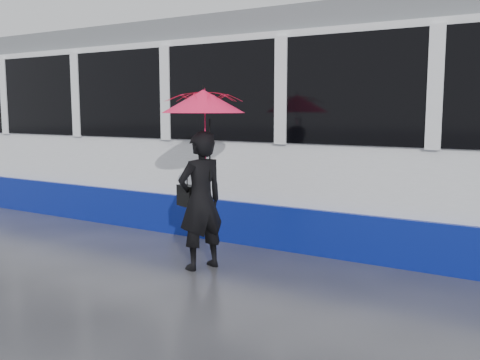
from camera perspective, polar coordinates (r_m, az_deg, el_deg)
The scene contains 5 objects.
ground at distance 6.49m, azimuth -0.62°, elevation -9.95°, with size 90.00×90.00×0.00m, color #28292D.
rails at distance 8.63m, azimuth 8.30°, elevation -5.54°, with size 34.00×1.51×0.02m.
woman at distance 6.53m, azimuth -4.20°, elevation -2.22°, with size 0.62×0.40×1.69m, color black.
umbrella at distance 6.41m, azimuth -3.93°, elevation 6.65°, with size 1.28×1.28×1.14m.
handbag at distance 6.67m, azimuth -5.64°, elevation -1.68°, with size 0.33×0.23×0.44m.
Camera 1 is at (3.30, -5.24, 1.95)m, focal length 40.00 mm.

